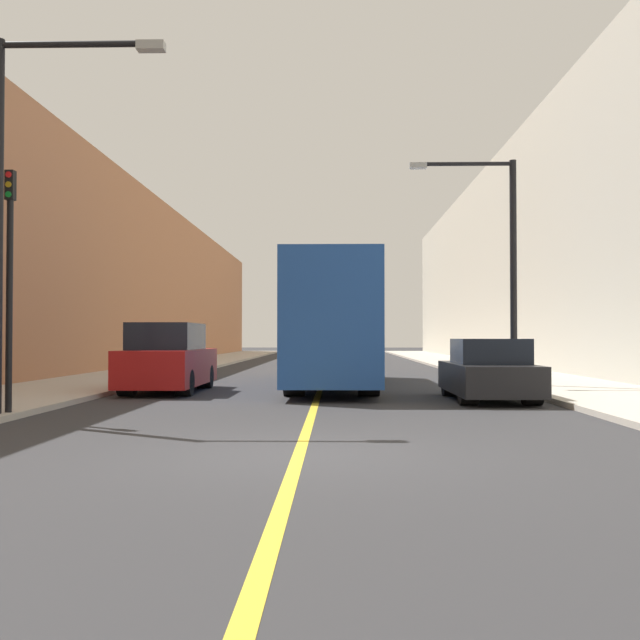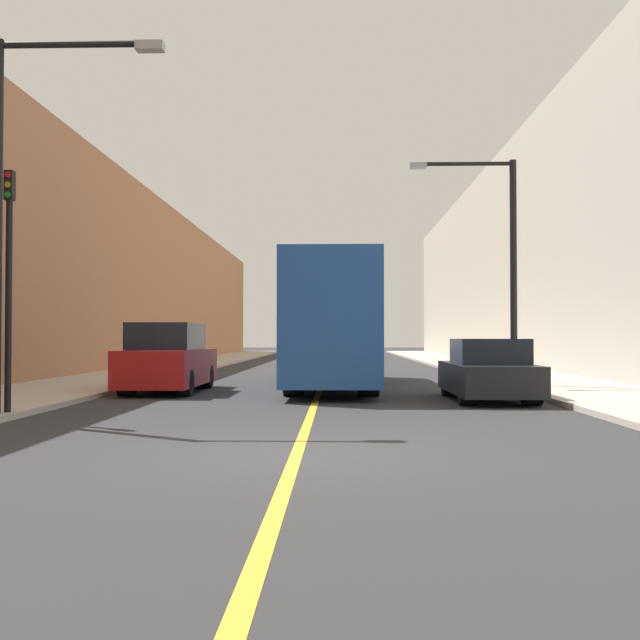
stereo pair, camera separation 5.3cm
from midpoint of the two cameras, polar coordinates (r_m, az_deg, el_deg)
name	(u,v)px [view 2 (the right image)]	position (r m, az deg, el deg)	size (l,w,h in m)	color
ground_plane	(297,455)	(9.66, -1.64, -10.22)	(200.00, 200.00, 0.00)	#2D2D30
sidewalk_left	(192,364)	(40.30, -9.66, -3.35)	(3.81, 72.00, 0.12)	#B2AA9E
sidewalk_right	(466,365)	(40.12, 11.09, -3.35)	(3.81, 72.00, 0.12)	#B2AA9E
building_row_left	(120,280)	(41.32, -14.97, 2.93)	(4.00, 72.00, 9.07)	#B2724C
building_row_right	(540,257)	(41.15, 16.44, 4.62)	(4.00, 72.00, 11.44)	#B7B2A3
road_center_line	(328,365)	(39.56, 0.69, -3.49)	(0.16, 72.00, 0.01)	gold
bus	(332,323)	(22.63, 1.02, -0.25)	(2.42, 11.69, 3.60)	#1E4793
parked_suv_left	(168,360)	(20.84, -11.41, -3.02)	(1.86, 4.82, 1.88)	maroon
car_right_near	(488,373)	(18.12, 12.77, -3.93)	(1.78, 4.22, 1.46)	black
street_lamp_left	(15,193)	(14.71, -22.13, 8.93)	(3.11, 0.24, 6.76)	black
street_lamp_right	(502,252)	(22.48, 13.75, 5.05)	(3.11, 0.24, 6.54)	black
traffic_light	(9,281)	(14.88, -22.54, 2.78)	(0.16, 0.18, 4.44)	black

